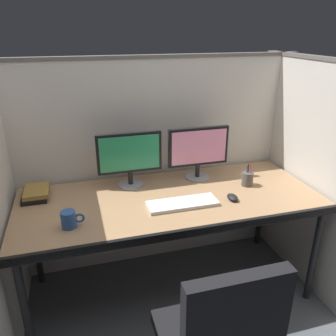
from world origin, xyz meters
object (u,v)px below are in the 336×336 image
at_px(book_stack, 36,193).
at_px(monitor_left, 130,156).
at_px(keyboard_main, 183,204).
at_px(computer_mouse, 232,197).
at_px(pen_cup, 247,179).
at_px(desk, 171,205).
at_px(coffee_mug, 69,219).
at_px(monitor_right, 198,150).

bearing_deg(book_stack, monitor_left, 0.90).
relative_size(keyboard_main, computer_mouse, 4.48).
relative_size(computer_mouse, pen_cup, 0.61).
bearing_deg(monitor_left, computer_mouse, -33.36).
bearing_deg(pen_cup, book_stack, 171.58).
xyz_separation_m(desk, coffee_mug, (-0.62, -0.18, 0.10)).
distance_m(desk, monitor_left, 0.42).
relative_size(book_stack, pen_cup, 1.34).
height_order(monitor_left, computer_mouse, monitor_left).
xyz_separation_m(monitor_right, pen_cup, (0.28, -0.21, -0.17)).
bearing_deg(computer_mouse, coffee_mug, -177.21).
height_order(coffee_mug, pen_cup, pen_cup).
bearing_deg(keyboard_main, monitor_right, 57.29).
xyz_separation_m(monitor_right, keyboard_main, (-0.23, -0.35, -0.20)).
bearing_deg(computer_mouse, book_stack, 162.70).
relative_size(monitor_right, keyboard_main, 1.00).
distance_m(desk, coffee_mug, 0.65).
bearing_deg(book_stack, desk, -16.21).
xyz_separation_m(desk, monitor_right, (0.27, 0.24, 0.27)).
bearing_deg(monitor_left, coffee_mug, -133.86).
bearing_deg(computer_mouse, desk, 160.31).
relative_size(keyboard_main, pen_cup, 2.72).
height_order(monitor_right, pen_cup, monitor_right).
distance_m(keyboard_main, computer_mouse, 0.32).
relative_size(coffee_mug, pen_cup, 0.80).
bearing_deg(monitor_left, keyboard_main, -54.96).
distance_m(desk, pen_cup, 0.56).
bearing_deg(pen_cup, monitor_right, 143.77).
relative_size(computer_mouse, coffee_mug, 0.76).
bearing_deg(coffee_mug, monitor_right, 25.31).
xyz_separation_m(desk, book_stack, (-0.82, 0.24, 0.08)).
distance_m(computer_mouse, pen_cup, 0.25).
bearing_deg(desk, pen_cup, 3.64).
relative_size(monitor_left, pen_cup, 2.72).
height_order(desk, monitor_right, monitor_right).
xyz_separation_m(coffee_mug, pen_cup, (1.17, 0.21, 0.00)).
xyz_separation_m(monitor_left, monitor_right, (0.48, -0.01, 0.00)).
distance_m(coffee_mug, book_stack, 0.46).
distance_m(coffee_mug, pen_cup, 1.19).
xyz_separation_m(keyboard_main, book_stack, (-0.86, 0.35, 0.02)).
relative_size(monitor_right, computer_mouse, 4.48).
distance_m(desk, computer_mouse, 0.39).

